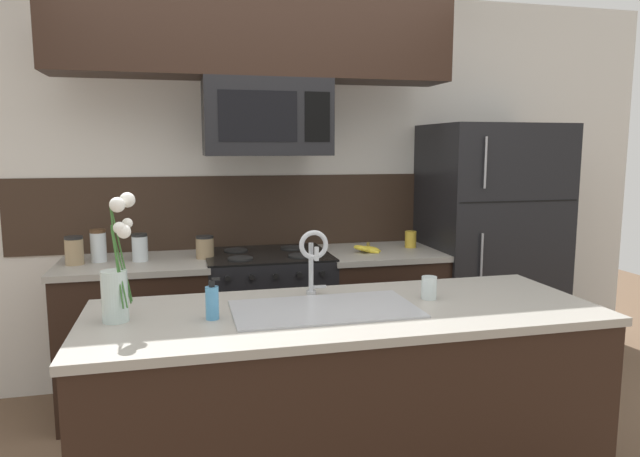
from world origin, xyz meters
TOP-DOWN VIEW (x-y plane):
  - rear_partition at (0.30, 1.28)m, footprint 5.20×0.10m
  - splash_band at (0.00, 1.22)m, footprint 3.16×0.01m
  - back_counter_left at (-0.80, 0.90)m, footprint 0.87×0.65m
  - back_counter_right at (0.74, 0.90)m, footprint 0.76×0.65m
  - stove_range at (0.00, 0.90)m, footprint 0.76×0.64m
  - microwave at (0.00, 0.88)m, footprint 0.74×0.40m
  - upper_cabinet_band at (-0.05, 0.85)m, footprint 2.32×0.34m
  - refrigerator at (1.53, 0.92)m, footprint 0.85×0.74m
  - storage_jar_tall at (-1.12, 0.88)m, footprint 0.10×0.10m
  - storage_jar_medium at (-0.99, 0.94)m, footprint 0.09×0.09m
  - storage_jar_short at (-0.76, 0.90)m, footprint 0.09×0.09m
  - storage_jar_squat at (-0.38, 0.90)m, footprint 0.11×0.11m
  - banana_bunch at (0.64, 0.84)m, footprint 0.19×0.13m
  - coffee_tin at (0.98, 0.95)m, footprint 0.08×0.08m
  - island_counter at (0.14, -0.35)m, footprint 2.13×0.80m
  - kitchen_sink at (0.05, -0.35)m, footprint 0.76×0.42m
  - sink_faucet at (0.05, -0.14)m, footprint 0.14×0.14m
  - dish_soap_bottle at (-0.41, -0.37)m, footprint 0.06×0.05m
  - drinking_glass at (0.54, -0.29)m, footprint 0.07×0.07m
  - flower_vase at (-0.76, -0.31)m, footprint 0.14×0.16m

SIDE VIEW (x-z plane):
  - island_counter at x=0.14m, z-range 0.00..0.91m
  - back_counter_left at x=-0.80m, z-range 0.00..0.91m
  - back_counter_right at x=0.74m, z-range 0.00..0.91m
  - stove_range at x=0.00m, z-range 0.00..0.93m
  - kitchen_sink at x=0.05m, z-range 0.76..0.92m
  - refrigerator at x=1.53m, z-range 0.00..1.73m
  - banana_bunch at x=0.64m, z-range 0.89..0.97m
  - drinking_glass at x=0.54m, z-range 0.91..1.01m
  - coffee_tin at x=0.98m, z-range 0.91..1.02m
  - storage_jar_squat at x=-0.38m, z-range 0.91..1.05m
  - dish_soap_bottle at x=-0.41m, z-range 0.90..1.06m
  - storage_jar_tall at x=-1.12m, z-range 0.91..1.07m
  - storage_jar_short at x=-0.76m, z-range 0.91..1.07m
  - storage_jar_medium at x=-0.99m, z-range 0.91..1.10m
  - flower_vase at x=-0.76m, z-range 0.82..1.32m
  - sink_faucet at x=0.05m, z-range 0.95..1.26m
  - splash_band at x=0.00m, z-range 0.91..1.39m
  - rear_partition at x=0.30m, z-range 0.00..2.60m
  - microwave at x=0.00m, z-range 1.53..1.97m
  - upper_cabinet_band at x=-0.05m, z-range 1.97..2.57m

